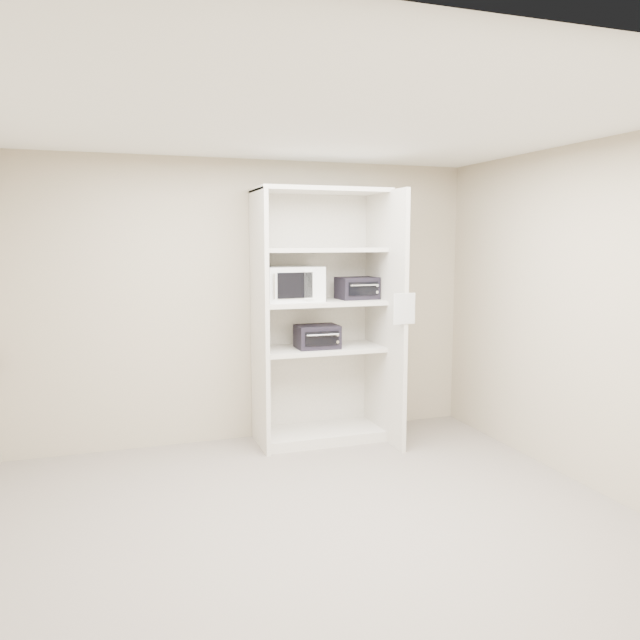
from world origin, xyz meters
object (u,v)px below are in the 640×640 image
object	(u,v)px
toaster_oven_upper	(357,288)
toaster_oven_lower	(317,337)
shelving_unit	(325,325)
microwave	(291,284)

from	to	relation	value
toaster_oven_upper	toaster_oven_lower	xyz separation A→B (m)	(-0.43, -0.06, -0.45)
shelving_unit	microwave	size ratio (longest dim) A/B	4.46
shelving_unit	microwave	distance (m)	0.52
toaster_oven_upper	shelving_unit	bearing A→B (deg)	177.98
microwave	toaster_oven_lower	world-z (taller)	microwave
shelving_unit	toaster_oven_upper	xyz separation A→B (m)	(0.33, 0.01, 0.35)
microwave	toaster_oven_upper	bearing A→B (deg)	-4.83
toaster_oven_upper	toaster_oven_lower	world-z (taller)	toaster_oven_upper
shelving_unit	toaster_oven_upper	distance (m)	0.48
toaster_oven_lower	toaster_oven_upper	bearing A→B (deg)	9.08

